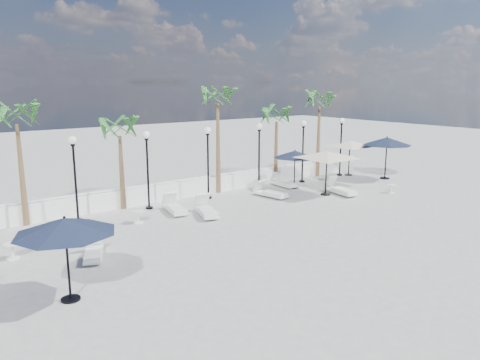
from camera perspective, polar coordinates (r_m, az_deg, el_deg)
ground at (r=20.32m, az=6.29°, el=-5.79°), size 100.00×100.00×0.00m
balustrade at (r=25.96m, az=-5.09°, el=-0.81°), size 26.00×0.30×1.01m
lamppost_1 at (r=21.80m, az=-19.54°, el=1.55°), size 0.36×0.36×3.84m
lamppost_2 at (r=23.06m, az=-11.24°, el=2.54°), size 0.36×0.36×3.84m
lamppost_3 at (r=24.76m, az=-3.94°, el=3.36°), size 0.36×0.36×3.84m
lamppost_4 at (r=26.81m, az=2.35°, el=4.03°), size 0.36×0.36×3.84m
lamppost_5 at (r=29.14m, az=7.69°, el=4.56°), size 0.36×0.36×3.84m
lamppost_6 at (r=31.69m, az=12.22°, el=4.98°), size 0.36×0.36×3.84m
palm_0 at (r=21.83m, az=-25.58°, el=6.50°), size 2.60×2.60×5.50m
palm_1 at (r=23.22m, az=-14.47°, el=5.60°), size 2.60×2.60×4.70m
palm_2 at (r=25.85m, az=-2.75°, el=9.58°), size 2.60×2.60×6.10m
palm_3 at (r=28.56m, az=4.48°, el=7.42°), size 2.60×2.60×4.90m
palm_4 at (r=31.08m, az=9.69°, el=9.09°), size 2.60×2.60×5.70m
lounger_2 at (r=17.56m, az=-17.44°, el=-8.36°), size 1.26×1.90×0.68m
lounger_3 at (r=22.61m, az=-7.99°, el=-3.32°), size 1.08×2.18×0.78m
lounger_4 at (r=21.95m, az=-4.14°, el=-3.66°), size 1.37×2.28×0.81m
lounger_5 at (r=28.05m, az=5.25°, el=-0.33°), size 0.73×1.95×0.72m
lounger_6 at (r=25.44m, az=3.74°, el=-1.54°), size 0.99×2.11×0.76m
lounger_7 at (r=26.63m, az=12.08°, el=-1.13°), size 0.99×2.23×0.81m
side_table_0 at (r=18.48m, az=-25.98°, el=-7.64°), size 0.59×0.59×0.57m
side_table_1 at (r=21.24m, az=-12.29°, el=-4.26°), size 0.58×0.58×0.56m
side_table_2 at (r=27.72m, az=17.99°, el=-0.92°), size 0.49×0.49×0.48m
parasol_navy_left at (r=13.90m, az=-20.56°, el=-5.30°), size 2.84×2.84×2.51m
parasol_navy_mid at (r=27.46m, az=6.71°, el=3.13°), size 2.55×2.55×2.29m
parasol_navy_right at (r=31.34m, az=17.48°, el=4.50°), size 3.08×3.08×2.76m
parasol_cream_sq_a at (r=25.96m, az=10.56°, el=3.44°), size 5.34×5.34×2.62m
parasol_cream_sq_b at (r=31.93m, az=13.26°, el=4.64°), size 4.97×4.97×2.49m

